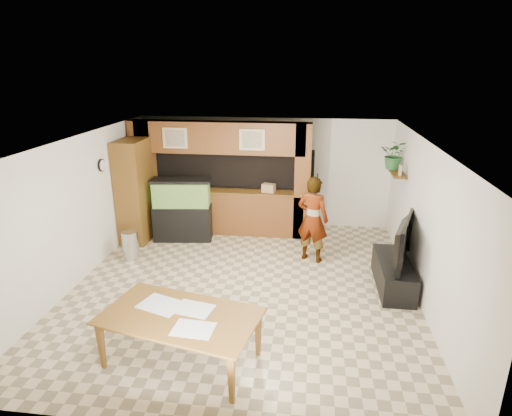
# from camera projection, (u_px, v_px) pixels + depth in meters

# --- Properties ---
(floor) EXTENTS (6.50, 6.50, 0.00)m
(floor) POSITION_uv_depth(u_px,v_px,m) (244.00, 285.00, 7.72)
(floor) COLOR beige
(floor) RESTS_ON ground
(ceiling) EXTENTS (6.50, 6.50, 0.00)m
(ceiling) POSITION_uv_depth(u_px,v_px,m) (242.00, 142.00, 6.88)
(ceiling) COLOR white
(ceiling) RESTS_ON wall_back
(wall_back) EXTENTS (6.00, 0.00, 6.00)m
(wall_back) POSITION_uv_depth(u_px,v_px,m) (264.00, 172.00, 10.35)
(wall_back) COLOR silver
(wall_back) RESTS_ON floor
(wall_left) EXTENTS (0.00, 6.50, 6.50)m
(wall_left) POSITION_uv_depth(u_px,v_px,m) (78.00, 211.00, 7.66)
(wall_left) COLOR silver
(wall_left) RESTS_ON floor
(wall_right) EXTENTS (0.00, 6.50, 6.50)m
(wall_right) POSITION_uv_depth(u_px,v_px,m) (425.00, 226.00, 6.94)
(wall_right) COLOR silver
(wall_right) RESTS_ON floor
(partition) EXTENTS (4.20, 0.99, 2.60)m
(partition) POSITION_uv_depth(u_px,v_px,m) (220.00, 177.00, 9.88)
(partition) COLOR brown
(partition) RESTS_ON floor
(wall_clock) EXTENTS (0.05, 0.25, 0.25)m
(wall_clock) POSITION_uv_depth(u_px,v_px,m) (102.00, 165.00, 8.40)
(wall_clock) COLOR black
(wall_clock) RESTS_ON wall_left
(wall_shelf) EXTENTS (0.25, 0.90, 0.04)m
(wall_shelf) POSITION_uv_depth(u_px,v_px,m) (397.00, 173.00, 8.66)
(wall_shelf) COLOR brown
(wall_shelf) RESTS_ON wall_right
(pantry_cabinet) EXTENTS (0.57, 0.93, 2.27)m
(pantry_cabinet) POSITION_uv_depth(u_px,v_px,m) (135.00, 191.00, 9.39)
(pantry_cabinet) COLOR brown
(pantry_cabinet) RESTS_ON floor
(trash_can) EXTENTS (0.33, 0.33, 0.60)m
(trash_can) POSITION_uv_depth(u_px,v_px,m) (131.00, 245.00, 8.67)
(trash_can) COLOR #B2B2B7
(trash_can) RESTS_ON floor
(aquarium) EXTENTS (1.27, 0.48, 1.41)m
(aquarium) POSITION_uv_depth(u_px,v_px,m) (182.00, 210.00, 9.53)
(aquarium) COLOR black
(aquarium) RESTS_ON floor
(tv_stand) EXTENTS (0.55, 1.51, 0.50)m
(tv_stand) POSITION_uv_depth(u_px,v_px,m) (393.00, 274.00, 7.60)
(tv_stand) COLOR black
(tv_stand) RESTS_ON floor
(television) EXTENTS (0.60, 1.37, 0.80)m
(television) POSITION_uv_depth(u_px,v_px,m) (397.00, 240.00, 7.39)
(television) COLOR black
(television) RESTS_ON tv_stand
(photo_frame) EXTENTS (0.03, 0.15, 0.21)m
(photo_frame) POSITION_uv_depth(u_px,v_px,m) (400.00, 170.00, 8.33)
(photo_frame) COLOR #C9B386
(photo_frame) RESTS_ON wall_shelf
(potted_plant) EXTENTS (0.68, 0.64, 0.61)m
(potted_plant) POSITION_uv_depth(u_px,v_px,m) (395.00, 155.00, 8.76)
(potted_plant) COLOR #27622F
(potted_plant) RESTS_ON wall_shelf
(person) EXTENTS (0.75, 0.62, 1.75)m
(person) POSITION_uv_depth(u_px,v_px,m) (313.00, 219.00, 8.45)
(person) COLOR #A18658
(person) RESTS_ON floor
(microphone) EXTENTS (0.03, 0.09, 0.15)m
(microphone) POSITION_uv_depth(u_px,v_px,m) (317.00, 177.00, 8.00)
(microphone) COLOR black
(microphone) RESTS_ON person
(dining_table) EXTENTS (2.23, 1.54, 0.71)m
(dining_table) POSITION_uv_depth(u_px,v_px,m) (180.00, 340.00, 5.62)
(dining_table) COLOR brown
(dining_table) RESTS_ON floor
(newspaper_a) EXTENTS (0.67, 0.58, 0.01)m
(newspaper_a) POSITION_uv_depth(u_px,v_px,m) (161.00, 305.00, 5.76)
(newspaper_a) COLOR silver
(newspaper_a) RESTS_ON dining_table
(newspaper_b) EXTENTS (0.53, 0.40, 0.01)m
(newspaper_b) POSITION_uv_depth(u_px,v_px,m) (193.00, 329.00, 5.24)
(newspaper_b) COLOR silver
(newspaper_b) RESTS_ON dining_table
(newspaper_c) EXTENTS (0.56, 0.46, 0.01)m
(newspaper_c) POSITION_uv_depth(u_px,v_px,m) (194.00, 309.00, 5.67)
(newspaper_c) COLOR silver
(newspaper_c) RESTS_ON dining_table
(counter_box) EXTENTS (0.32, 0.26, 0.19)m
(counter_box) POSITION_uv_depth(u_px,v_px,m) (269.00, 188.00, 9.63)
(counter_box) COLOR #A07A57
(counter_box) RESTS_ON partition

